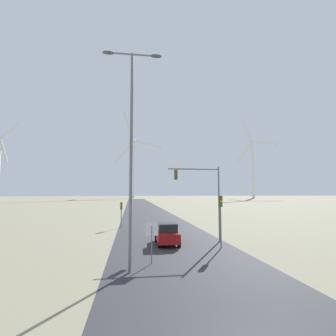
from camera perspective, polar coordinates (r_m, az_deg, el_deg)
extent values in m
cube|color=#2D2D33|center=(55.10, -4.44, -9.92)|extent=(10.00, 240.00, 0.01)
cylinder|color=slate|center=(15.36, -8.05, 1.95)|extent=(0.18, 0.18, 12.82)
cylinder|color=slate|center=(17.34, -7.75, 23.29)|extent=(2.86, 0.10, 0.10)
ellipsoid|color=#4C4C51|center=(17.40, -12.89, 23.27)|extent=(0.70, 0.32, 0.20)
ellipsoid|color=#4C4C51|center=(17.40, -2.62, 23.14)|extent=(0.70, 0.32, 0.20)
cylinder|color=slate|center=(17.26, -3.58, -16.31)|extent=(0.07, 0.07, 2.37)
cube|color=white|center=(17.09, -3.55, -13.17)|extent=(0.81, 0.01, 0.81)
cube|color=red|center=(17.10, -3.56, -13.16)|extent=(0.76, 0.02, 0.76)
cylinder|color=slate|center=(34.09, -10.16, -10.05)|extent=(0.11, 0.11, 3.20)
cube|color=#4C511E|center=(34.01, -10.12, -8.12)|extent=(0.28, 0.24, 0.90)
sphere|color=red|center=(33.87, -10.12, -7.67)|extent=(0.16, 0.16, 0.16)
sphere|color=gold|center=(33.88, -10.13, -8.13)|extent=(0.16, 0.16, 0.16)
sphere|color=green|center=(33.89, -10.14, -8.59)|extent=(0.16, 0.16, 0.16)
cylinder|color=slate|center=(22.02, 11.40, -11.40)|extent=(0.11, 0.11, 4.20)
cube|color=#4C511E|center=(21.90, 11.32, -7.10)|extent=(0.28, 0.24, 0.90)
sphere|color=red|center=(21.77, 11.43, -6.40)|extent=(0.16, 0.16, 0.16)
sphere|color=gold|center=(21.77, 11.44, -7.11)|extent=(0.16, 0.16, 0.16)
sphere|color=green|center=(21.78, 11.45, -7.82)|extent=(0.16, 0.16, 0.16)
cylinder|color=slate|center=(24.83, 11.05, -7.63)|extent=(0.14, 0.14, 6.86)
cylinder|color=slate|center=(24.23, 5.60, -0.24)|extent=(4.75, 0.12, 0.12)
cube|color=#4C511E|center=(23.85, 1.72, -1.50)|extent=(0.28, 0.24, 0.90)
sphere|color=red|center=(23.74, 1.78, -0.83)|extent=(0.18, 0.18, 0.18)
cube|color=maroon|center=(23.39, -0.21, -14.52)|extent=(1.94, 4.16, 0.80)
cube|color=#1E2328|center=(23.14, -0.16, -12.75)|extent=(1.63, 2.15, 0.70)
cylinder|color=black|center=(24.61, -2.61, -15.00)|extent=(0.22, 0.66, 0.66)
cylinder|color=black|center=(24.82, 1.33, -14.92)|extent=(0.22, 0.66, 0.66)
cylinder|color=black|center=(22.12, -1.96, -16.11)|extent=(0.22, 0.66, 0.66)
cylinder|color=black|center=(22.36, 2.44, -15.99)|extent=(0.22, 0.66, 0.66)
sphere|color=white|center=(215.94, -32.72, 5.30)|extent=(2.60, 2.60, 2.60)
cube|color=white|center=(214.08, -32.19, 3.09)|extent=(6.29, 1.62, 16.04)
cube|color=white|center=(215.68, -31.07, 6.95)|extent=(12.35, 2.73, 12.97)
cylinder|color=white|center=(200.66, -7.50, -0.26)|extent=(2.20, 2.20, 43.63)
sphere|color=white|center=(203.70, -7.43, 5.86)|extent=(2.60, 2.60, 2.60)
cube|color=white|center=(205.29, -8.59, 8.98)|extent=(9.81, 2.49, 21.78)
cube|color=white|center=(200.68, -9.55, 3.35)|extent=(15.36, 3.63, 18.82)
cube|color=white|center=(206.15, -4.20, 5.19)|extent=(22.32, 5.07, 5.21)
cylinder|color=white|center=(204.11, 17.99, -0.39)|extent=(2.20, 2.20, 41.85)
sphere|color=white|center=(206.85, 17.83, 5.40)|extent=(2.60, 2.60, 2.60)
cube|color=white|center=(204.55, 16.34, 3.30)|extent=(11.68, 3.48, 15.37)
cube|color=white|center=(208.74, 20.39, 5.09)|extent=(17.39, 4.96, 3.72)
cube|color=white|center=(207.88, 16.71, 7.77)|extent=(8.64, 2.69, 16.96)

